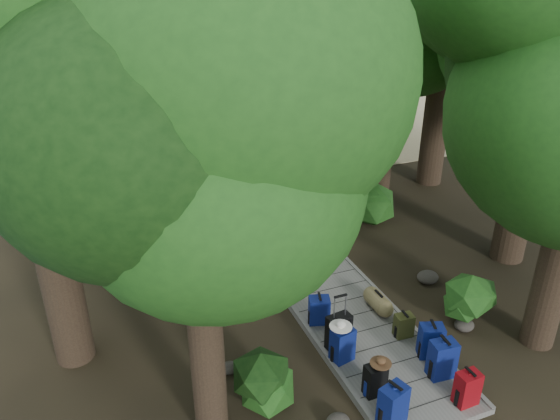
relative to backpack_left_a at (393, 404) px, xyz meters
name	(u,v)px	position (x,y,z in m)	size (l,w,h in m)	color
ground	(309,271)	(0.72, 4.62, -0.51)	(120.00, 120.00, 0.00)	#302718
sand_beach	(169,102)	(0.72, 20.62, -0.50)	(40.00, 22.00, 0.02)	tan
boardwalk	(292,248)	(0.72, 5.62, -0.45)	(2.00, 12.00, 0.12)	slate
backpack_left_a	(393,404)	(0.00, 0.00, 0.00)	(0.42, 0.29, 0.79)	navy
backpack_left_b	(375,378)	(0.08, 0.64, -0.08)	(0.34, 0.24, 0.63)	black
backpack_left_c	(343,343)	(-0.03, 1.57, -0.03)	(0.39, 0.28, 0.72)	navy
backpack_left_d	(319,309)	(0.05, 2.70, -0.09)	(0.40, 0.29, 0.61)	navy
backpack_right_a	(468,387)	(1.34, -0.08, -0.06)	(0.37, 0.26, 0.66)	#97000D
backpack_right_b	(443,357)	(1.35, 0.59, -0.01)	(0.43, 0.30, 0.78)	navy
backpack_right_c	(431,339)	(1.48, 1.08, -0.04)	(0.41, 0.29, 0.71)	navy
backpack_right_d	(404,324)	(1.35, 1.73, -0.14)	(0.33, 0.24, 0.51)	#373B17
duffel_right_khaki	(378,302)	(1.34, 2.63, -0.22)	(0.36, 0.53, 0.36)	olive
suitcase_on_boardwalk	(339,332)	(0.05, 1.89, -0.05)	(0.45, 0.25, 0.69)	black
lone_suitcase_on_sand	(227,149)	(1.13, 12.34, -0.15)	(0.43, 0.25, 0.68)	black
hat_brown	(381,361)	(0.14, 0.62, 0.29)	(0.35, 0.35, 0.11)	#51351E
hat_white	(341,323)	(-0.08, 1.59, 0.40)	(0.40, 0.40, 0.13)	silver
kayak	(115,142)	(-2.38, 15.02, -0.32)	(0.77, 3.51, 0.35)	#A90E17
sun_lounger	(275,123)	(3.86, 14.71, -0.20)	(0.58, 1.80, 0.58)	silver
tree_right_b	(556,20)	(5.40, 3.41, 4.92)	(6.09, 6.09, 10.87)	black
tree_right_c	(390,62)	(3.99, 7.01, 3.57)	(4.72, 4.72, 8.18)	black
tree_right_e	(347,28)	(5.05, 11.31, 3.82)	(4.82, 4.82, 8.67)	black
tree_right_f	(349,9)	(6.74, 14.37, 4.05)	(5.11, 5.11, 9.12)	black
tree_left_a	(197,219)	(-2.56, 1.10, 3.13)	(4.38, 4.38, 7.29)	black
tree_left_b	(21,94)	(-4.45, 3.59, 4.35)	(5.40, 5.40, 9.72)	black
tree_left_c	(119,72)	(-2.58, 8.31, 3.59)	(4.72, 4.72, 8.21)	black
tree_back_a	(129,18)	(-0.79, 19.75, 3.43)	(4.56, 4.56, 7.90)	black
tree_back_c	(267,11)	(5.59, 20.08, 3.44)	(4.39, 4.39, 7.91)	black
tree_back_d	(26,14)	(-4.70, 19.65, 3.77)	(5.14, 5.14, 8.57)	black
palm_right_a	(319,59)	(3.67, 10.47, 3.05)	(4.18, 4.18, 7.12)	#154413
palm_right_b	(321,2)	(5.96, 15.17, 4.25)	(4.94, 4.94, 9.54)	#154413
palm_right_c	(234,41)	(2.87, 16.76, 2.73)	(4.08, 4.08, 6.50)	#154413
palm_left_a	(59,93)	(-3.98, 10.74, 2.66)	(3.99, 3.99, 6.35)	#154413
rock_left_b	(230,368)	(-1.95, 2.14, -0.42)	(0.33, 0.30, 0.18)	#4C473F
rock_left_c	(217,267)	(-1.25, 5.38, -0.39)	(0.46, 0.42, 0.26)	#4C473F
rock_left_d	(192,233)	(-1.37, 7.28, -0.43)	(0.31, 0.28, 0.17)	#4C473F
rock_right_a	(464,325)	(2.65, 1.55, -0.40)	(0.40, 0.36, 0.22)	#4C473F
rock_right_b	(428,277)	(2.98, 3.20, -0.38)	(0.49, 0.44, 0.27)	#4C473F
rock_right_c	(341,237)	(2.07, 5.63, -0.41)	(0.36, 0.33, 0.20)	#4C473F
shrub_left_a	(271,379)	(-1.53, 1.18, 0.00)	(1.14, 1.14, 1.03)	#1E4E17
shrub_left_b	(230,250)	(-0.90, 5.48, -0.08)	(0.97, 0.97, 0.87)	#1E4E17
shrub_left_c	(157,190)	(-1.86, 9.25, 0.06)	(1.27, 1.27, 1.14)	#1E4E17
shrub_right_a	(464,294)	(2.89, 1.94, 0.00)	(1.15, 1.15, 1.03)	#1E4E17
shrub_right_b	(367,199)	(3.24, 6.40, 0.10)	(1.36, 1.36, 1.23)	#1E4E17
shrub_right_c	(295,159)	(2.84, 10.36, -0.10)	(0.92, 0.92, 0.82)	#1E4E17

